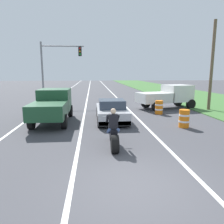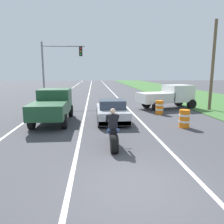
{
  "view_description": "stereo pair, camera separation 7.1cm",
  "coord_description": "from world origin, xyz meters",
  "px_view_note": "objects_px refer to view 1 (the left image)",
  "views": [
    {
      "loc": [
        -1.19,
        -5.21,
        3.0
      ],
      "look_at": [
        -0.19,
        5.73,
        1.0
      ],
      "focal_mm": 34.56,
      "sensor_mm": 36.0,
      "label": 1
    },
    {
      "loc": [
        -1.12,
        -5.22,
        3.0
      ],
      "look_at": [
        -0.19,
        5.73,
        1.0
      ],
      "focal_mm": 34.56,
      "sensor_mm": 36.0,
      "label": 2
    }
  ],
  "objects_px": {
    "construction_barrel_nearest": "(184,118)",
    "construction_barrel_mid": "(159,107)",
    "sports_car_silver": "(111,111)",
    "traffic_light_mast_near": "(55,63)",
    "motorcycle_with_rider": "(113,133)",
    "pickup_truck_right_shoulder_white": "(168,95)",
    "pickup_truck_left_lane_dark_green": "(53,104)"
  },
  "relations": [
    {
      "from": "motorcycle_with_rider",
      "to": "construction_barrel_nearest",
      "type": "relative_size",
      "value": 2.21
    },
    {
      "from": "motorcycle_with_rider",
      "to": "sports_car_silver",
      "type": "xyz_separation_m",
      "value": [
        0.37,
        4.94,
        0.04
      ]
    },
    {
      "from": "motorcycle_with_rider",
      "to": "construction_barrel_mid",
      "type": "xyz_separation_m",
      "value": [
        4.06,
        6.94,
        -0.09
      ]
    },
    {
      "from": "sports_car_silver",
      "to": "construction_barrel_mid",
      "type": "height_order",
      "value": "sports_car_silver"
    },
    {
      "from": "sports_car_silver",
      "to": "traffic_light_mast_near",
      "type": "relative_size",
      "value": 0.72
    },
    {
      "from": "motorcycle_with_rider",
      "to": "pickup_truck_right_shoulder_white",
      "type": "distance_m",
      "value": 10.95
    },
    {
      "from": "construction_barrel_mid",
      "to": "sports_car_silver",
      "type": "bearing_deg",
      "value": -151.63
    },
    {
      "from": "pickup_truck_left_lane_dark_green",
      "to": "pickup_truck_right_shoulder_white",
      "type": "bearing_deg",
      "value": 27.15
    },
    {
      "from": "pickup_truck_left_lane_dark_green",
      "to": "traffic_light_mast_near",
      "type": "bearing_deg",
      "value": 97.62
    },
    {
      "from": "sports_car_silver",
      "to": "construction_barrel_mid",
      "type": "bearing_deg",
      "value": 28.37
    },
    {
      "from": "pickup_truck_left_lane_dark_green",
      "to": "construction_barrel_mid",
      "type": "height_order",
      "value": "pickup_truck_left_lane_dark_green"
    },
    {
      "from": "pickup_truck_left_lane_dark_green",
      "to": "traffic_light_mast_near",
      "type": "relative_size",
      "value": 0.8
    },
    {
      "from": "pickup_truck_right_shoulder_white",
      "to": "pickup_truck_left_lane_dark_green",
      "type": "bearing_deg",
      "value": -152.85
    },
    {
      "from": "construction_barrel_mid",
      "to": "traffic_light_mast_near",
      "type": "bearing_deg",
      "value": 140.17
    },
    {
      "from": "pickup_truck_left_lane_dark_green",
      "to": "construction_barrel_nearest",
      "type": "height_order",
      "value": "pickup_truck_left_lane_dark_green"
    },
    {
      "from": "sports_car_silver",
      "to": "construction_barrel_mid",
      "type": "relative_size",
      "value": 4.3
    },
    {
      "from": "sports_car_silver",
      "to": "pickup_truck_left_lane_dark_green",
      "type": "distance_m",
      "value": 3.63
    },
    {
      "from": "construction_barrel_nearest",
      "to": "construction_barrel_mid",
      "type": "xyz_separation_m",
      "value": [
        -0.18,
        4.0,
        0.0
      ]
    },
    {
      "from": "pickup_truck_left_lane_dark_green",
      "to": "traffic_light_mast_near",
      "type": "xyz_separation_m",
      "value": [
        -1.22,
        9.16,
        2.87
      ]
    },
    {
      "from": "construction_barrel_nearest",
      "to": "construction_barrel_mid",
      "type": "bearing_deg",
      "value": 92.61
    },
    {
      "from": "pickup_truck_right_shoulder_white",
      "to": "construction_barrel_mid",
      "type": "relative_size",
      "value": 5.14
    },
    {
      "from": "sports_car_silver",
      "to": "traffic_light_mast_near",
      "type": "distance_m",
      "value": 10.83
    },
    {
      "from": "sports_car_silver",
      "to": "motorcycle_with_rider",
      "type": "bearing_deg",
      "value": -94.26
    },
    {
      "from": "traffic_light_mast_near",
      "to": "construction_barrel_nearest",
      "type": "bearing_deg",
      "value": -51.91
    },
    {
      "from": "pickup_truck_left_lane_dark_green",
      "to": "construction_barrel_mid",
      "type": "relative_size",
      "value": 4.8
    },
    {
      "from": "pickup_truck_right_shoulder_white",
      "to": "traffic_light_mast_near",
      "type": "bearing_deg",
      "value": 155.24
    },
    {
      "from": "motorcycle_with_rider",
      "to": "sports_car_silver",
      "type": "distance_m",
      "value": 4.95
    },
    {
      "from": "pickup_truck_left_lane_dark_green",
      "to": "pickup_truck_right_shoulder_white",
      "type": "relative_size",
      "value": 0.93
    },
    {
      "from": "construction_barrel_mid",
      "to": "pickup_truck_left_lane_dark_green",
      "type": "bearing_deg",
      "value": -164.3
    },
    {
      "from": "sports_car_silver",
      "to": "pickup_truck_left_lane_dark_green",
      "type": "relative_size",
      "value": 0.9
    },
    {
      "from": "sports_car_silver",
      "to": "traffic_light_mast_near",
      "type": "height_order",
      "value": "traffic_light_mast_near"
    },
    {
      "from": "construction_barrel_mid",
      "to": "pickup_truck_right_shoulder_white",
      "type": "bearing_deg",
      "value": 58.36
    }
  ]
}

